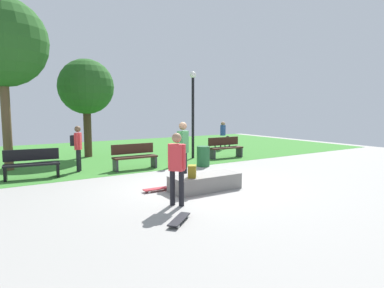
# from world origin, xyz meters

# --- Properties ---
(ground_plane) EXTENTS (28.00, 28.00, 0.00)m
(ground_plane) POSITION_xyz_m (0.00, 0.00, 0.00)
(ground_plane) COLOR gray
(grass_lawn) EXTENTS (26.60, 11.53, 0.01)m
(grass_lawn) POSITION_xyz_m (0.00, 8.23, 0.00)
(grass_lawn) COLOR #387A2D
(grass_lawn) RESTS_ON ground_plane
(concrete_ledge) EXTENTS (1.93, 0.76, 0.42)m
(concrete_ledge) POSITION_xyz_m (-0.02, -0.65, 0.21)
(concrete_ledge) COLOR gray
(concrete_ledge) RESTS_ON ground_plane
(backpack_on_ledge) EXTENTS (0.33, 0.34, 0.32)m
(backpack_on_ledge) POSITION_xyz_m (-0.51, -0.78, 0.58)
(backpack_on_ledge) COLOR olive
(backpack_on_ledge) RESTS_ON concrete_ledge
(skater_performing_trick) EXTENTS (0.35, 0.38, 1.64)m
(skater_performing_trick) POSITION_xyz_m (-1.36, -1.46, 0.96)
(skater_performing_trick) COLOR black
(skater_performing_trick) RESTS_ON ground_plane
(skater_watching) EXTENTS (0.40, 0.31, 1.79)m
(skater_watching) POSITION_xyz_m (-0.01, 0.52, 1.06)
(skater_watching) COLOR black
(skater_watching) RESTS_ON ground_plane
(skateboard_by_ledge) EXTENTS (0.74, 0.67, 0.08)m
(skateboard_by_ledge) POSITION_xyz_m (-1.88, -2.45, 0.06)
(skateboard_by_ledge) COLOR black
(skateboard_by_ledge) RESTS_ON ground_plane
(skateboard_spare) EXTENTS (0.81, 0.22, 0.08)m
(skateboard_spare) POSITION_xyz_m (-1.15, -0.08, 0.06)
(skateboard_spare) COLOR #A5262D
(skateboard_spare) RESTS_ON ground_plane
(park_bench_near_path) EXTENTS (1.60, 0.48, 0.91)m
(park_bench_near_path) POSITION_xyz_m (-0.44, 3.21, 0.48)
(park_bench_near_path) COLOR #331E14
(park_bench_near_path) RESTS_ON ground_plane
(park_bench_far_right) EXTENTS (1.62, 0.54, 0.91)m
(park_bench_far_right) POSITION_xyz_m (4.06, 3.62, 0.48)
(park_bench_far_right) COLOR #331E14
(park_bench_far_right) RESTS_ON ground_plane
(park_bench_far_left) EXTENTS (1.64, 0.66, 0.91)m
(park_bench_far_left) POSITION_xyz_m (-3.75, 3.48, 0.48)
(park_bench_far_left) COLOR black
(park_bench_far_left) RESTS_ON ground_plane
(tree_leaning_ash) EXTENTS (3.06, 3.06, 5.98)m
(tree_leaning_ash) POSITION_xyz_m (-4.28, 5.45, 4.42)
(tree_leaning_ash) COLOR brown
(tree_leaning_ash) RESTS_ON grass_lawn
(tree_young_birch) EXTENTS (2.44, 2.44, 4.38)m
(tree_young_birch) POSITION_xyz_m (-1.03, 7.21, 3.12)
(tree_young_birch) COLOR #42301E
(tree_young_birch) RESTS_ON grass_lawn
(lamp_post) EXTENTS (0.28, 0.28, 3.78)m
(lamp_post) POSITION_xyz_m (2.76, 4.28, 2.33)
(lamp_post) COLOR black
(lamp_post) RESTS_ON ground_plane
(trash_bin) EXTENTS (0.49, 0.49, 0.77)m
(trash_bin) POSITION_xyz_m (1.99, 2.36, 0.38)
(trash_bin) COLOR #1E592D
(trash_bin) RESTS_ON ground_plane
(pedestrian_with_backpack) EXTENTS (0.43, 0.42, 1.59)m
(pedestrian_with_backpack) POSITION_xyz_m (-2.27, 3.86, 0.95)
(pedestrian_with_backpack) COLOR black
(pedestrian_with_backpack) RESTS_ON ground_plane
(cyclist_on_bicycle) EXTENTS (1.68, 0.82, 1.52)m
(cyclist_on_bicycle) POSITION_xyz_m (5.82, 6.06, 0.63)
(cyclist_on_bicycle) COLOR black
(cyclist_on_bicycle) RESTS_ON ground_plane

